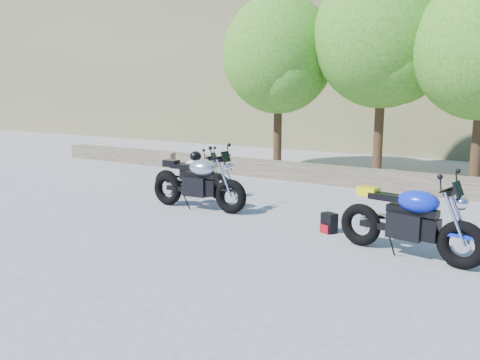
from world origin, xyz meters
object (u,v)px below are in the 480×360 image
object	(u,v)px
blue_bike	(409,221)
silver_bike	(198,183)
backpack	(329,223)
white_bike	(191,174)

from	to	relation	value
blue_bike	silver_bike	bearing A→B (deg)	-178.90
backpack	white_bike	bearing A→B (deg)	-172.12
backpack	blue_bike	bearing A→B (deg)	2.68
silver_bike	white_bike	distance (m)	1.35
white_bike	backpack	bearing A→B (deg)	-27.29
blue_bike	backpack	size ratio (longest dim) A/B	6.37
blue_bike	backpack	xyz separation A→B (m)	(-1.50, 0.53, -0.38)
silver_bike	white_bike	size ratio (longest dim) A/B	1.18
silver_bike	backpack	world-z (taller)	silver_bike
silver_bike	blue_bike	world-z (taller)	silver_bike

